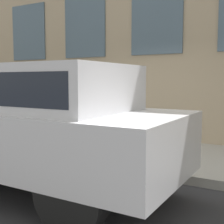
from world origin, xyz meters
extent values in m
plane|color=#2D2D30|center=(0.00, 0.00, 0.00)|extent=(80.00, 80.00, 0.00)
cube|color=#9E9B93|center=(1.30, 0.00, 0.07)|extent=(2.59, 60.00, 0.15)
cube|color=#4C6070|center=(2.57, 0.00, 3.05)|extent=(0.03, 1.31, 1.66)
cube|color=#4C6070|center=(2.57, 2.09, 3.05)|extent=(0.03, 1.31, 1.66)
cube|color=#4C6070|center=(2.57, 4.19, 3.05)|extent=(0.03, 1.31, 1.66)
cylinder|color=#2D7260|center=(0.50, 0.29, 0.17)|extent=(0.27, 0.27, 0.04)
cylinder|color=#2D7260|center=(0.50, 0.29, 0.45)|extent=(0.20, 0.20, 0.61)
sphere|color=#2C5D50|center=(0.50, 0.29, 0.76)|extent=(0.21, 0.21, 0.21)
cylinder|color=black|center=(0.50, 0.29, 0.82)|extent=(0.07, 0.07, 0.08)
cylinder|color=#2D7260|center=(0.50, 0.14, 0.53)|extent=(0.09, 0.10, 0.09)
cylinder|color=#2D7260|center=(0.50, 0.44, 0.53)|extent=(0.09, 0.10, 0.09)
cylinder|color=navy|center=(0.67, -0.09, 0.55)|extent=(0.12, 0.12, 0.81)
cylinder|color=navy|center=(0.84, -0.09, 0.55)|extent=(0.12, 0.12, 0.81)
cube|color=#1E59A5|center=(0.75, -0.09, 1.27)|extent=(0.22, 0.15, 0.61)
cylinder|color=#1E59A5|center=(0.60, -0.09, 1.28)|extent=(0.10, 0.10, 0.58)
cylinder|color=#1E59A5|center=(0.91, -0.09, 1.28)|extent=(0.10, 0.10, 0.58)
sphere|color=brown|center=(0.75, -0.09, 1.71)|extent=(0.27, 0.27, 0.27)
cylinder|color=black|center=(-0.52, 1.90, 0.42)|extent=(0.24, 0.84, 0.84)
cylinder|color=black|center=(-2.11, -1.00, 0.42)|extent=(0.24, 0.84, 0.84)
cylinder|color=black|center=(-0.52, -1.00, 0.42)|extent=(0.24, 0.84, 0.84)
cube|color=silver|center=(-1.32, 0.45, 0.81)|extent=(1.83, 4.67, 0.77)
cube|color=silver|center=(-1.32, 0.33, 1.49)|extent=(1.61, 2.90, 0.60)
cube|color=#1E232D|center=(-1.32, 0.33, 1.49)|extent=(1.62, 2.67, 0.39)
camera|label=1|loc=(-4.57, -2.92, 1.60)|focal=50.00mm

